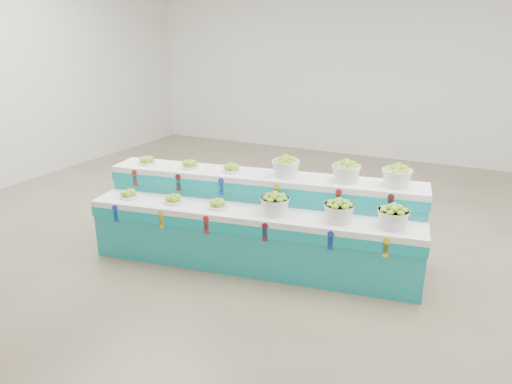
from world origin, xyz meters
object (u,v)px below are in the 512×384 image
Objects in this scene: display_stand at (256,220)px; basket_lower_left at (275,204)px; plate_upper_mid at (189,164)px; basket_upper_right at (397,176)px.

display_stand is 11.92× the size of basket_lower_left.
basket_upper_right reaches higher than plate_upper_mid.
display_stand is at bearing -162.11° from basket_upper_right.
display_stand reaches higher than basket_lower_left.
basket_upper_right is (1.50, 0.48, 0.63)m from display_stand.
plate_upper_mid is 0.74× the size of basket_upper_right.
basket_lower_left is at bearing -39.31° from display_stand.
basket_lower_left is at bearing -11.92° from plate_upper_mid.
display_stand is at bearing 149.82° from basket_lower_left.
basket_upper_right is (2.48, 0.40, 0.07)m from plate_upper_mid.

